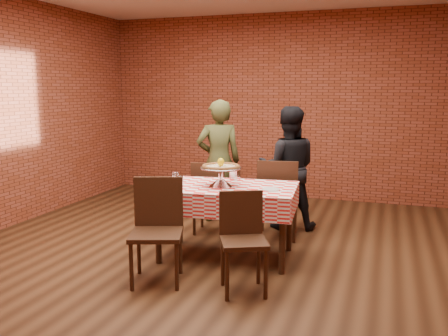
{
  "coord_description": "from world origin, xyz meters",
  "views": [
    {
      "loc": [
        1.77,
        -4.58,
        1.76
      ],
      "look_at": [
        0.17,
        0.08,
        0.93
      ],
      "focal_mm": 38.65,
      "sensor_mm": 36.0,
      "label": 1
    }
  ],
  "objects_px": {
    "pizza_stand": "(221,177)",
    "chair_near_left": "(156,232)",
    "condiment_caddy": "(235,174)",
    "water_glass_left": "(180,182)",
    "diner_black": "(288,168)",
    "chair_near_right": "(244,244)",
    "diner_olive": "(219,161)",
    "table": "(226,222)",
    "water_glass_right": "(175,177)",
    "chair_far_right": "(278,198)",
    "chair_far_left": "(212,197)",
    "pizza": "(221,167)"
  },
  "relations": [
    {
      "from": "condiment_caddy",
      "to": "diner_black",
      "type": "bearing_deg",
      "value": 81.52
    },
    {
      "from": "pizza",
      "to": "diner_olive",
      "type": "height_order",
      "value": "diner_olive"
    },
    {
      "from": "table",
      "to": "water_glass_left",
      "type": "bearing_deg",
      "value": -156.06
    },
    {
      "from": "chair_far_left",
      "to": "diner_olive",
      "type": "relative_size",
      "value": 0.55
    },
    {
      "from": "diner_black",
      "to": "diner_olive",
      "type": "bearing_deg",
      "value": -16.34
    },
    {
      "from": "water_glass_left",
      "to": "diner_black",
      "type": "bearing_deg",
      "value": 60.68
    },
    {
      "from": "table",
      "to": "pizza",
      "type": "distance_m",
      "value": 0.58
    },
    {
      "from": "chair_near_right",
      "to": "chair_far_right",
      "type": "bearing_deg",
      "value": 66.86
    },
    {
      "from": "diner_olive",
      "to": "chair_near_left",
      "type": "bearing_deg",
      "value": 68.81
    },
    {
      "from": "chair_near_right",
      "to": "diner_olive",
      "type": "xyz_separation_m",
      "value": [
        -0.97,
        2.1,
        0.37
      ]
    },
    {
      "from": "condiment_caddy",
      "to": "chair_near_right",
      "type": "bearing_deg",
      "value": -54.98
    },
    {
      "from": "table",
      "to": "chair_far_left",
      "type": "distance_m",
      "value": 0.89
    },
    {
      "from": "chair_near_right",
      "to": "water_glass_left",
      "type": "bearing_deg",
      "value": 119.68
    },
    {
      "from": "water_glass_right",
      "to": "chair_far_right",
      "type": "height_order",
      "value": "chair_far_right"
    },
    {
      "from": "water_glass_left",
      "to": "chair_far_left",
      "type": "distance_m",
      "value": 1.03
    },
    {
      "from": "water_glass_left",
      "to": "chair_far_left",
      "type": "xyz_separation_m",
      "value": [
        -0.01,
        0.96,
        -0.37
      ]
    },
    {
      "from": "table",
      "to": "chair_near_left",
      "type": "xyz_separation_m",
      "value": [
        -0.38,
        -0.83,
        0.09
      ]
    },
    {
      "from": "water_glass_left",
      "to": "chair_near_right",
      "type": "xyz_separation_m",
      "value": [
        0.86,
        -0.6,
        -0.38
      ]
    },
    {
      "from": "chair_near_right",
      "to": "chair_near_left",
      "type": "bearing_deg",
      "value": 157.52
    },
    {
      "from": "water_glass_left",
      "to": "diner_black",
      "type": "relative_size",
      "value": 0.07
    },
    {
      "from": "condiment_caddy",
      "to": "diner_black",
      "type": "distance_m",
      "value": 1.02
    },
    {
      "from": "chair_near_left",
      "to": "diner_olive",
      "type": "height_order",
      "value": "diner_olive"
    },
    {
      "from": "pizza",
      "to": "condiment_caddy",
      "type": "distance_m",
      "value": 0.37
    },
    {
      "from": "water_glass_right",
      "to": "water_glass_left",
      "type": "bearing_deg",
      "value": -55.01
    },
    {
      "from": "table",
      "to": "condiment_caddy",
      "type": "distance_m",
      "value": 0.55
    },
    {
      "from": "table",
      "to": "diner_black",
      "type": "xyz_separation_m",
      "value": [
        0.38,
        1.26,
        0.39
      ]
    },
    {
      "from": "table",
      "to": "water_glass_left",
      "type": "distance_m",
      "value": 0.64
    },
    {
      "from": "water_glass_right",
      "to": "chair_near_right",
      "type": "xyz_separation_m",
      "value": [
        1.0,
        -0.81,
        -0.38
      ]
    },
    {
      "from": "condiment_caddy",
      "to": "water_glass_left",
      "type": "bearing_deg",
      "value": -116.59
    },
    {
      "from": "condiment_caddy",
      "to": "chair_far_left",
      "type": "xyz_separation_m",
      "value": [
        -0.44,
        0.45,
        -0.38
      ]
    },
    {
      "from": "condiment_caddy",
      "to": "diner_olive",
      "type": "bearing_deg",
      "value": 132.31
    },
    {
      "from": "water_glass_right",
      "to": "chair_near_left",
      "type": "bearing_deg",
      "value": -77.06
    },
    {
      "from": "chair_far_right",
      "to": "water_glass_left",
      "type": "bearing_deg",
      "value": 43.61
    },
    {
      "from": "pizza_stand",
      "to": "pizza",
      "type": "height_order",
      "value": "pizza"
    },
    {
      "from": "water_glass_left",
      "to": "water_glass_right",
      "type": "xyz_separation_m",
      "value": [
        -0.15,
        0.21,
        0.0
      ]
    },
    {
      "from": "table",
      "to": "water_glass_right",
      "type": "distance_m",
      "value": 0.72
    },
    {
      "from": "chair_far_left",
      "to": "chair_far_right",
      "type": "distance_m",
      "value": 0.81
    },
    {
      "from": "pizza_stand",
      "to": "chair_near_left",
      "type": "bearing_deg",
      "value": -112.5
    },
    {
      "from": "condiment_caddy",
      "to": "chair_near_left",
      "type": "relative_size",
      "value": 0.14
    },
    {
      "from": "water_glass_left",
      "to": "diner_black",
      "type": "xyz_separation_m",
      "value": [
        0.81,
        1.45,
        -0.05
      ]
    },
    {
      "from": "pizza_stand",
      "to": "water_glass_right",
      "type": "bearing_deg",
      "value": 175.44
    },
    {
      "from": "pizza_stand",
      "to": "chair_near_right",
      "type": "bearing_deg",
      "value": -58.14
    },
    {
      "from": "condiment_caddy",
      "to": "chair_far_right",
      "type": "distance_m",
      "value": 0.73
    },
    {
      "from": "pizza",
      "to": "chair_near_left",
      "type": "bearing_deg",
      "value": -112.5
    },
    {
      "from": "pizza_stand",
      "to": "chair_far_right",
      "type": "height_order",
      "value": "pizza_stand"
    },
    {
      "from": "pizza",
      "to": "chair_near_left",
      "type": "xyz_separation_m",
      "value": [
        -0.33,
        -0.81,
        -0.49
      ]
    },
    {
      "from": "pizza_stand",
      "to": "chair_far_left",
      "type": "relative_size",
      "value": 0.49
    },
    {
      "from": "water_glass_left",
      "to": "table",
      "type": "bearing_deg",
      "value": 23.94
    },
    {
      "from": "table",
      "to": "diner_olive",
      "type": "bearing_deg",
      "value": 112.68
    },
    {
      "from": "pizza",
      "to": "chair_near_right",
      "type": "xyz_separation_m",
      "value": [
        0.47,
        -0.76,
        -0.52
      ]
    }
  ]
}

